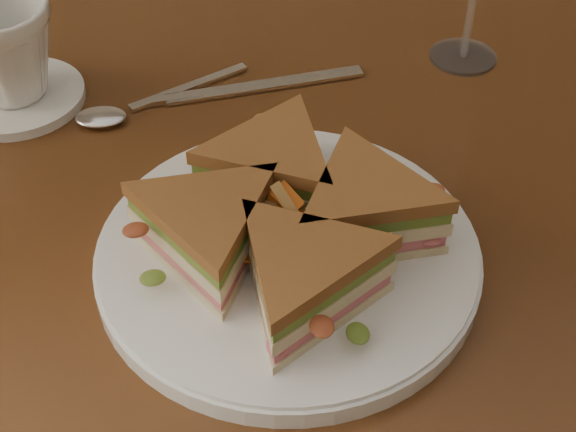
# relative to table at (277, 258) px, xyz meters

# --- Properties ---
(table) EXTENTS (1.20, 0.80, 0.75)m
(table) POSITION_rel_table_xyz_m (0.00, 0.00, 0.00)
(table) COLOR #381D0C
(table) RESTS_ON ground
(plate) EXTENTS (0.30, 0.30, 0.02)m
(plate) POSITION_rel_table_xyz_m (0.00, -0.10, 0.11)
(plate) COLOR white
(plate) RESTS_ON table
(sandwich_wedges) EXTENTS (0.26, 0.26, 0.06)m
(sandwich_wedges) POSITION_rel_table_xyz_m (0.00, -0.10, 0.14)
(sandwich_wedges) COLOR beige
(sandwich_wedges) RESTS_ON plate
(crisps_mound) EXTENTS (0.09, 0.09, 0.05)m
(crisps_mound) POSITION_rel_table_xyz_m (0.00, -0.10, 0.14)
(crisps_mound) COLOR orange
(crisps_mound) RESTS_ON plate
(spoon) EXTENTS (0.16, 0.10, 0.01)m
(spoon) POSITION_rel_table_xyz_m (-0.14, 0.11, 0.10)
(spoon) COLOR silver
(spoon) RESTS_ON table
(knife) EXTENTS (0.21, 0.05, 0.00)m
(knife) POSITION_rel_table_xyz_m (-0.02, 0.14, 0.10)
(knife) COLOR silver
(knife) RESTS_ON table
(saucer) EXTENTS (0.13, 0.13, 0.01)m
(saucer) POSITION_rel_table_xyz_m (-0.24, 0.14, 0.10)
(saucer) COLOR white
(saucer) RESTS_ON table
(coffee_cup) EXTENTS (0.12, 0.12, 0.09)m
(coffee_cup) POSITION_rel_table_xyz_m (-0.24, 0.14, 0.16)
(coffee_cup) COLOR white
(coffee_cup) RESTS_ON saucer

